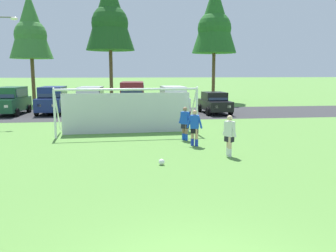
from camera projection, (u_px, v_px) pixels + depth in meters
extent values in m
plane|color=#598C3D|center=(142.00, 130.00, 20.24)|extent=(400.00, 400.00, 0.00)
cube|color=#333335|center=(136.00, 113.00, 28.49)|extent=(52.00, 8.40, 0.01)
sphere|color=white|center=(162.00, 162.00, 12.72)|extent=(0.22, 0.22, 0.22)
sphere|color=black|center=(162.00, 162.00, 12.72)|extent=(0.08, 0.08, 0.08)
sphere|color=red|center=(163.00, 162.00, 12.72)|extent=(0.07, 0.07, 0.07)
cylinder|color=white|center=(197.00, 112.00, 18.85)|extent=(0.12, 0.12, 2.44)
cylinder|color=white|center=(55.00, 114.00, 17.65)|extent=(0.12, 0.12, 2.44)
cylinder|color=white|center=(128.00, 89.00, 18.07)|extent=(7.32, 0.37, 0.12)
cylinder|color=white|center=(193.00, 108.00, 19.71)|extent=(0.15, 1.95, 2.46)
cylinder|color=white|center=(57.00, 110.00, 18.51)|extent=(0.15, 1.95, 2.46)
cube|color=silver|center=(127.00, 113.00, 19.24)|extent=(6.95, 0.28, 2.20)
cylinder|color=tan|center=(197.00, 137.00, 15.90)|extent=(0.14, 0.14, 0.80)
cylinder|color=tan|center=(192.00, 137.00, 16.04)|extent=(0.14, 0.14, 0.80)
cylinder|color=#1E38B7|center=(196.00, 143.00, 15.94)|extent=(0.15, 0.15, 0.32)
cylinder|color=#1E38B7|center=(192.00, 142.00, 16.08)|extent=(0.15, 0.15, 0.32)
cube|color=black|center=(195.00, 130.00, 15.92)|extent=(0.39, 0.31, 0.28)
cube|color=blue|center=(195.00, 122.00, 15.86)|extent=(0.43, 0.34, 0.60)
sphere|color=tan|center=(195.00, 112.00, 15.80)|extent=(0.22, 0.22, 0.22)
cylinder|color=blue|center=(200.00, 123.00, 15.79)|extent=(0.25, 0.15, 0.55)
cylinder|color=blue|center=(189.00, 122.00, 15.94)|extent=(0.25, 0.15, 0.55)
cylinder|color=beige|center=(230.00, 147.00, 13.91)|extent=(0.14, 0.14, 0.80)
cylinder|color=beige|center=(228.00, 145.00, 14.15)|extent=(0.14, 0.14, 0.80)
cylinder|color=white|center=(230.00, 153.00, 13.95)|extent=(0.15, 0.15, 0.32)
cylinder|color=white|center=(228.00, 151.00, 14.19)|extent=(0.15, 0.15, 0.32)
cube|color=black|center=(229.00, 138.00, 13.98)|extent=(0.37, 0.40, 0.28)
cube|color=silver|center=(230.00, 129.00, 13.93)|extent=(0.41, 0.45, 0.60)
sphere|color=beige|center=(230.00, 118.00, 13.86)|extent=(0.22, 0.22, 0.22)
cylinder|color=silver|center=(234.00, 130.00, 13.72)|extent=(0.20, 0.24, 0.55)
cylinder|color=silver|center=(225.00, 128.00, 14.14)|extent=(0.20, 0.24, 0.55)
cylinder|color=#936B4C|center=(186.00, 132.00, 17.23)|extent=(0.14, 0.14, 0.80)
cylinder|color=#936B4C|center=(184.00, 132.00, 17.41)|extent=(0.14, 0.14, 0.80)
cylinder|color=blue|center=(186.00, 137.00, 17.27)|extent=(0.15, 0.15, 0.32)
cylinder|color=blue|center=(183.00, 137.00, 17.44)|extent=(0.15, 0.15, 0.32)
cube|color=black|center=(185.00, 126.00, 17.27)|extent=(0.40, 0.38, 0.28)
cube|color=blue|center=(185.00, 118.00, 17.21)|extent=(0.45, 0.42, 0.60)
sphere|color=#936B4C|center=(185.00, 109.00, 17.15)|extent=(0.22, 0.22, 0.22)
cylinder|color=blue|center=(189.00, 119.00, 17.06)|extent=(0.24, 0.21, 0.55)
cylinder|color=blue|center=(181.00, 118.00, 17.38)|extent=(0.24, 0.21, 0.55)
cube|color=#194C2D|center=(10.00, 104.00, 27.66)|extent=(2.17, 4.71, 1.00)
cube|color=#194C2D|center=(10.00, 92.00, 27.71)|extent=(1.92, 3.10, 0.84)
cube|color=#28384C|center=(3.00, 94.00, 26.32)|extent=(1.63, 0.47, 0.71)
cube|color=#28384C|center=(22.00, 92.00, 27.78)|extent=(0.19, 2.55, 0.59)
cube|color=white|center=(6.00, 106.00, 25.46)|extent=(0.28, 0.10, 0.20)
cube|color=#B21414|center=(26.00, 101.00, 29.91)|extent=(0.28, 0.10, 0.20)
cube|color=#B21414|center=(14.00, 101.00, 29.84)|extent=(0.28, 0.10, 0.20)
cylinder|color=black|center=(17.00, 113.00, 26.39)|extent=(0.28, 0.65, 0.64)
cylinder|color=black|center=(29.00, 109.00, 29.20)|extent=(0.28, 0.65, 0.64)
cylinder|color=black|center=(5.00, 109.00, 29.07)|extent=(0.28, 0.65, 0.64)
cube|color=navy|center=(53.00, 103.00, 28.33)|extent=(2.01, 4.64, 1.00)
cube|color=navy|center=(53.00, 92.00, 28.39)|extent=(1.82, 3.04, 0.84)
cube|color=#28384C|center=(49.00, 93.00, 27.00)|extent=(1.62, 0.42, 0.71)
cube|color=#28384C|center=(64.00, 92.00, 28.48)|extent=(0.10, 2.55, 0.59)
cube|color=white|center=(54.00, 105.00, 26.16)|extent=(0.28, 0.09, 0.20)
cube|color=white|center=(39.00, 106.00, 26.05)|extent=(0.28, 0.09, 0.20)
cube|color=#B21414|center=(65.00, 101.00, 30.60)|extent=(0.28, 0.09, 0.20)
cube|color=#B21414|center=(52.00, 101.00, 30.49)|extent=(0.28, 0.09, 0.20)
cylinder|color=black|center=(62.00, 111.00, 27.11)|extent=(0.26, 0.65, 0.64)
cylinder|color=black|center=(36.00, 112.00, 26.91)|extent=(0.26, 0.65, 0.64)
cylinder|color=black|center=(68.00, 108.00, 29.91)|extent=(0.26, 0.65, 0.64)
cylinder|color=black|center=(45.00, 108.00, 29.71)|extent=(0.26, 0.65, 0.64)
cube|color=#B2B2BC|center=(91.00, 104.00, 28.00)|extent=(2.20, 4.72, 1.00)
cube|color=#B2B2BC|center=(91.00, 92.00, 28.06)|extent=(1.94, 3.11, 0.84)
cube|color=#28384C|center=(88.00, 93.00, 26.66)|extent=(1.64, 0.48, 0.71)
cube|color=#28384C|center=(102.00, 92.00, 28.11)|extent=(0.21, 2.55, 0.59)
cube|color=white|center=(93.00, 106.00, 25.80)|extent=(0.28, 0.10, 0.20)
cube|color=white|center=(79.00, 106.00, 25.73)|extent=(0.28, 0.10, 0.20)
cube|color=#B21414|center=(101.00, 101.00, 30.25)|extent=(0.28, 0.10, 0.20)
cube|color=#B21414|center=(88.00, 101.00, 30.19)|extent=(0.28, 0.10, 0.20)
cylinder|color=black|center=(101.00, 112.00, 26.73)|extent=(0.28, 0.65, 0.64)
cylinder|color=black|center=(75.00, 112.00, 26.61)|extent=(0.28, 0.65, 0.64)
cylinder|color=black|center=(105.00, 108.00, 29.54)|extent=(0.28, 0.65, 0.64)
cylinder|color=black|center=(82.00, 108.00, 29.42)|extent=(0.28, 0.65, 0.64)
cube|color=maroon|center=(133.00, 102.00, 29.07)|extent=(2.23, 4.90, 1.10)
cube|color=maroon|center=(132.00, 89.00, 29.10)|extent=(2.04, 4.20, 1.10)
cube|color=#28384C|center=(132.00, 90.00, 27.16)|extent=(1.69, 0.56, 0.91)
cube|color=#28384C|center=(143.00, 89.00, 29.16)|extent=(0.24, 3.48, 0.77)
cube|color=white|center=(139.00, 104.00, 26.77)|extent=(0.28, 0.10, 0.20)
cube|color=white|center=(125.00, 104.00, 26.69)|extent=(0.28, 0.10, 0.20)
cube|color=#B21414|center=(139.00, 99.00, 31.43)|extent=(0.28, 0.10, 0.20)
cube|color=#B21414|center=(127.00, 99.00, 31.35)|extent=(0.28, 0.10, 0.20)
cylinder|color=black|center=(145.00, 111.00, 27.76)|extent=(0.28, 0.65, 0.64)
cylinder|color=black|center=(120.00, 111.00, 27.61)|extent=(0.28, 0.65, 0.64)
cylinder|color=black|center=(144.00, 107.00, 30.69)|extent=(0.28, 0.65, 0.64)
cylinder|color=black|center=(122.00, 107.00, 30.55)|extent=(0.28, 0.65, 0.64)
cube|color=silver|center=(173.00, 103.00, 29.04)|extent=(2.04, 4.66, 1.00)
cube|color=silver|center=(173.00, 91.00, 29.10)|extent=(1.84, 3.05, 0.84)
cube|color=#28384C|center=(176.00, 93.00, 27.72)|extent=(1.63, 0.43, 0.71)
cube|color=#28384C|center=(183.00, 91.00, 29.24)|extent=(0.12, 2.55, 0.59)
cube|color=white|center=(185.00, 104.00, 26.91)|extent=(0.28, 0.09, 0.20)
cube|color=white|center=(172.00, 105.00, 26.75)|extent=(0.28, 0.09, 0.20)
cube|color=#B21414|center=(175.00, 100.00, 31.32)|extent=(0.28, 0.09, 0.20)
cube|color=#B21414|center=(163.00, 100.00, 31.15)|extent=(0.28, 0.09, 0.20)
cylinder|color=black|center=(188.00, 110.00, 27.88)|extent=(0.26, 0.65, 0.64)
cylinder|color=black|center=(164.00, 111.00, 27.57)|extent=(0.26, 0.65, 0.64)
cylinder|color=black|center=(181.00, 107.00, 30.66)|extent=(0.26, 0.65, 0.64)
cylinder|color=black|center=(159.00, 107.00, 30.36)|extent=(0.26, 0.65, 0.64)
cube|color=black|center=(215.00, 105.00, 28.41)|extent=(1.92, 4.25, 0.76)
cube|color=black|center=(214.00, 96.00, 28.45)|extent=(1.72, 2.15, 0.64)
cube|color=#28384C|center=(218.00, 97.00, 27.51)|extent=(1.54, 0.36, 0.55)
cube|color=#28384C|center=(224.00, 96.00, 28.58)|extent=(0.09, 1.79, 0.45)
cube|color=white|center=(229.00, 107.00, 26.47)|extent=(0.28, 0.09, 0.20)
cube|color=white|center=(216.00, 107.00, 26.32)|extent=(0.28, 0.09, 0.20)
cube|color=#B21414|center=(213.00, 102.00, 30.49)|extent=(0.28, 0.09, 0.20)
cube|color=#B21414|center=(202.00, 102.00, 30.34)|extent=(0.28, 0.09, 0.20)
cylinder|color=black|center=(231.00, 111.00, 27.34)|extent=(0.26, 0.65, 0.64)
cylinder|color=black|center=(208.00, 112.00, 27.06)|extent=(0.26, 0.65, 0.64)
cylinder|color=black|center=(220.00, 108.00, 29.88)|extent=(0.26, 0.65, 0.64)
cylinder|color=black|center=(200.00, 108.00, 29.60)|extent=(0.26, 0.65, 0.64)
cylinder|color=brown|center=(33.00, 82.00, 35.90)|extent=(0.36, 0.36, 4.67)
cone|color=#387533|center=(30.00, 25.00, 35.05)|extent=(4.20, 4.20, 6.54)
sphere|color=#387533|center=(31.00, 35.00, 35.20)|extent=(3.15, 3.15, 3.15)
cylinder|color=brown|center=(111.00, 77.00, 36.82)|extent=(0.36, 0.36, 5.54)
cone|color=#1E511E|center=(110.00, 11.00, 35.81)|extent=(4.99, 4.99, 7.76)
sphere|color=#1E511E|center=(110.00, 23.00, 35.99)|extent=(3.74, 3.74, 3.74)
cylinder|color=brown|center=(213.00, 78.00, 39.06)|extent=(0.36, 0.36, 5.38)
cone|color=#236023|center=(215.00, 18.00, 38.08)|extent=(4.85, 4.85, 7.54)
sphere|color=#236023|center=(214.00, 28.00, 38.25)|extent=(3.63, 3.63, 3.63)
cylinder|color=slate|center=(1.00, 17.00, 22.15)|extent=(1.60, 0.10, 0.10)
ellipsoid|color=white|center=(14.00, 19.00, 22.27)|extent=(0.48, 0.28, 0.20)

